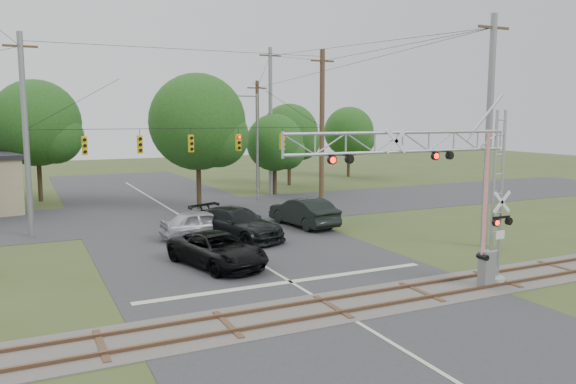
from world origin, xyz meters
name	(u,v)px	position (x,y,z in m)	size (l,w,h in m)	color
ground	(363,327)	(0.00, 0.00, 0.00)	(160.00, 160.00, 0.00)	#364821
road_main	(250,258)	(0.00, 10.00, 0.01)	(14.00, 90.00, 0.02)	#2C2D2F
road_cross	(177,214)	(0.00, 24.00, 0.01)	(90.00, 12.00, 0.02)	#2C2D2F
railroad_track	(333,307)	(0.00, 2.00, 0.03)	(90.00, 3.20, 0.17)	#47423D
crossing_gantry	(441,182)	(4.48, 1.64, 4.38)	(10.11, 0.91, 7.12)	gray
traffic_signal_span	(205,135)	(0.93, 20.00, 5.66)	(19.34, 0.36, 11.50)	gray
pickup_black	(217,250)	(-1.91, 9.28, 0.77)	(2.56, 5.56, 1.54)	black
car_dark	(237,224)	(0.93, 14.32, 0.89)	(2.48, 6.11, 1.77)	black
sedan_silver	(203,224)	(-0.70, 15.39, 0.82)	(1.93, 4.80, 1.64)	#A2A4AA
suv_dark	(304,212)	(6.05, 16.09, 0.91)	(1.92, 5.49, 1.81)	black
streetlight	(255,142)	(7.44, 27.40, 4.86)	(2.32, 0.24, 8.69)	gray
utility_poles	(211,130)	(1.98, 21.98, 5.99)	(25.88, 28.94, 12.76)	#453620
treeline	(128,129)	(-1.44, 34.25, 5.78)	(52.49, 21.24, 10.03)	#3A2A1A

